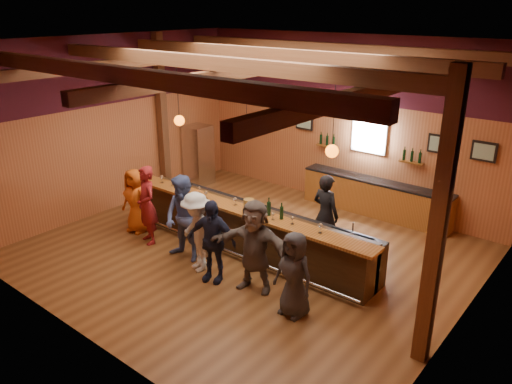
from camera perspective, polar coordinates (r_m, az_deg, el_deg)
room at (r=10.14m, az=-0.87°, el=9.51°), size 9.04×9.00×4.52m
bar_counter at (r=11.04m, az=-0.42°, el=-4.26°), size 6.30×1.07×1.11m
back_bar_cabinet at (r=13.30m, az=13.40°, el=-0.61°), size 4.00×0.52×0.95m
window at (r=13.19m, az=12.84°, el=6.45°), size 0.95×0.09×0.95m
framed_pictures at (r=12.82m, az=16.30°, el=5.97°), size 5.35×0.05×0.45m
wine_shelves at (r=13.24m, az=12.57°, el=4.60°), size 3.00×0.18×0.30m
pendant_lights at (r=10.21m, az=-1.06°, el=6.68°), size 4.24×0.24×1.37m
stainless_fridge at (r=15.22m, az=-6.61°, el=4.24°), size 0.70×0.70×1.80m
customer_orange at (r=12.22m, az=-13.60°, el=-0.97°), size 0.80×0.54×1.58m
customer_redvest at (r=11.55m, az=-12.35°, el=-1.48°), size 0.78×0.64×1.83m
customer_denim at (r=10.62m, az=-8.22°, el=-3.05°), size 0.94×0.75×1.88m
customer_white at (r=10.21m, az=-6.78°, el=-4.58°), size 1.25×0.99×1.69m
customer_navy at (r=9.80m, az=-5.05°, el=-5.59°), size 1.08×0.69×1.71m
customer_brown at (r=9.43m, az=-0.17°, el=-6.20°), size 1.78×0.92×1.83m
customer_dark at (r=8.78m, az=4.37°, el=-9.38°), size 0.81×0.56×1.58m
bartender at (r=10.95m, az=7.95°, el=-2.51°), size 0.71×0.51×1.81m
ice_bucket at (r=10.48m, az=-0.82°, el=-1.45°), size 0.22×0.22×0.24m
bottle_a at (r=10.21m, az=1.48°, el=-1.89°), size 0.08×0.08×0.39m
bottle_b at (r=10.05m, az=2.94°, el=-2.38°), size 0.08×0.08×0.35m
glass_a at (r=12.27m, az=-10.72°, el=1.66°), size 0.09×0.09×0.20m
glass_b at (r=12.05m, az=-9.57°, el=1.33°), size 0.08×0.08×0.19m
glass_c at (r=11.48m, az=-6.51°, el=0.39°), size 0.07×0.07×0.16m
glass_d at (r=11.15m, az=-5.74°, el=-0.11°), size 0.08×0.08×0.18m
glass_e at (r=10.74m, az=-2.39°, el=-0.87°), size 0.08×0.08×0.18m
glass_f at (r=10.02m, az=1.93°, el=-2.58°), size 0.07×0.07×0.16m
glass_g at (r=9.84m, az=4.18°, el=-3.03°), size 0.08×0.08×0.17m
glass_h at (r=9.51m, az=7.37°, el=-3.88°), size 0.09×0.09×0.20m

